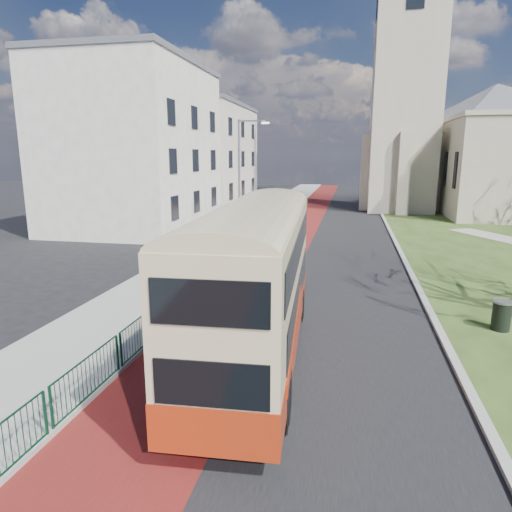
# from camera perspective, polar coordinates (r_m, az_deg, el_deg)

# --- Properties ---
(ground) EXTENTS (160.00, 160.00, 0.00)m
(ground) POSITION_cam_1_polar(r_m,az_deg,el_deg) (14.17, -1.61, -11.63)
(ground) COLOR black
(ground) RESTS_ON ground
(road_carriageway) EXTENTS (9.00, 120.00, 0.01)m
(road_carriageway) POSITION_cam_1_polar(r_m,az_deg,el_deg) (33.13, 8.93, 2.26)
(road_carriageway) COLOR black
(road_carriageway) RESTS_ON ground
(bus_lane) EXTENTS (3.40, 120.00, 0.01)m
(bus_lane) POSITION_cam_1_polar(r_m,az_deg,el_deg) (33.36, 4.29, 2.45)
(bus_lane) COLOR #591414
(bus_lane) RESTS_ON ground
(pavement_west) EXTENTS (4.00, 120.00, 0.12)m
(pavement_west) POSITION_cam_1_polar(r_m,az_deg,el_deg) (34.04, -2.07, 2.77)
(pavement_west) COLOR gray
(pavement_west) RESTS_ON ground
(kerb_west) EXTENTS (0.25, 120.00, 0.13)m
(kerb_west) POSITION_cam_1_polar(r_m,az_deg,el_deg) (33.62, 1.25, 2.66)
(kerb_west) COLOR #999993
(kerb_west) RESTS_ON ground
(kerb_east) EXTENTS (0.25, 80.00, 0.13)m
(kerb_east) POSITION_cam_1_polar(r_m,az_deg,el_deg) (35.19, 16.61, 2.58)
(kerb_east) COLOR #999993
(kerb_east) RESTS_ON ground
(pedestrian_railing) EXTENTS (0.07, 24.00, 1.12)m
(pedestrian_railing) POSITION_cam_1_polar(r_m,az_deg,el_deg) (18.38, -7.74, -4.19)
(pedestrian_railing) COLOR #0D3B25
(pedestrian_railing) RESTS_ON ground
(gothic_church) EXTENTS (16.38, 18.00, 40.00)m
(gothic_church) POSITION_cam_1_polar(r_m,az_deg,el_deg) (52.00, 23.61, 19.60)
(gothic_church) COLOR #A29683
(gothic_church) RESTS_ON ground
(street_block_near) EXTENTS (10.30, 14.30, 13.00)m
(street_block_near) POSITION_cam_1_polar(r_m,az_deg,el_deg) (38.55, -14.87, 13.14)
(street_block_near) COLOR beige
(street_block_near) RESTS_ON ground
(street_block_far) EXTENTS (10.30, 16.30, 11.50)m
(street_block_far) POSITION_cam_1_polar(r_m,az_deg,el_deg) (53.37, -7.04, 12.34)
(street_block_far) COLOR beige
(street_block_far) RESTS_ON ground
(streetlamp) EXTENTS (2.13, 0.18, 8.00)m
(streetlamp) POSITION_cam_1_polar(r_m,az_deg,el_deg) (31.48, -1.84, 10.29)
(streetlamp) COLOR gray
(streetlamp) RESTS_ON pavement_west
(bus) EXTENTS (3.02, 10.58, 4.37)m
(bus) POSITION_cam_1_polar(r_m,az_deg,el_deg) (12.80, -0.04, -2.42)
(bus) COLOR #9D280E
(bus) RESTS_ON ground
(litter_bin) EXTENTS (0.66, 0.66, 1.02)m
(litter_bin) POSITION_cam_1_polar(r_m,az_deg,el_deg) (17.43, 28.35, -6.55)
(litter_bin) COLOR black
(litter_bin) RESTS_ON grass_green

